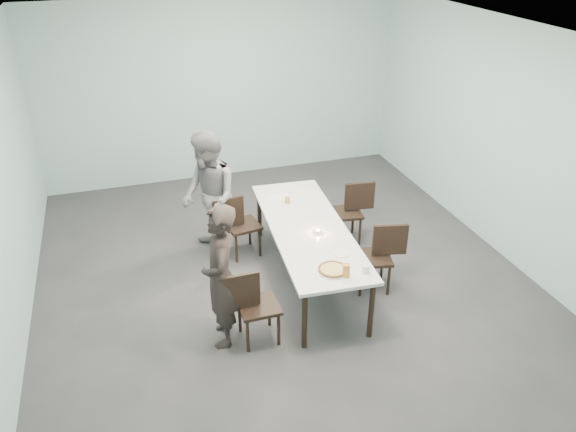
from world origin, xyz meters
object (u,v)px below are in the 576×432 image
object	(u,v)px
chair_far_right	(351,208)
pizza	(333,270)
table	(308,231)
beer_glass	(346,271)
chair_near_right	(380,252)
amber_tumbler	(287,200)
tealight	(318,232)
chair_near_left	(251,302)
water_tumbler	(366,269)
diner_near	(221,277)
diner_far	(209,197)
chair_far_left	(237,222)
side_plate	(341,253)

from	to	relation	value
chair_far_right	pizza	bearing A→B (deg)	67.52
table	beer_glass	world-z (taller)	beer_glass
chair_near_right	amber_tumbler	xyz separation A→B (m)	(-0.81, 1.12, 0.29)
beer_glass	tealight	size ratio (longest dim) A/B	2.68
chair_near_left	tealight	bearing A→B (deg)	34.93
beer_glass	water_tumbler	world-z (taller)	beer_glass
chair_far_right	diner_near	size ratio (longest dim) A/B	0.54
diner_far	pizza	distance (m)	2.12
chair_far_left	chair_far_right	xyz separation A→B (m)	(1.60, -0.08, 0.00)
chair_far_left	beer_glass	distance (m)	2.10
tealight	water_tumbler	bearing A→B (deg)	-78.31
chair_far_right	beer_glass	world-z (taller)	beer_glass
chair_near_right	diner_far	world-z (taller)	diner_far
chair_far_right	pizza	world-z (taller)	chair_far_right
chair_far_left	beer_glass	bearing A→B (deg)	-78.59
chair_near_right	diner_far	size ratio (longest dim) A/B	0.50
chair_near_right	beer_glass	size ratio (longest dim) A/B	5.80
chair_far_left	chair_far_right	bearing A→B (deg)	-12.19
water_tumbler	amber_tumbler	size ratio (longest dim) A/B	1.12
diner_far	tealight	distance (m)	1.55
chair_near_left	side_plate	world-z (taller)	chair_near_left
diner_near	tealight	distance (m)	1.43
water_tumbler	diner_far	bearing A→B (deg)	122.46
chair_far_left	chair_near_right	size ratio (longest dim) A/B	1.00
table	side_plate	world-z (taller)	side_plate
amber_tumbler	diner_far	bearing A→B (deg)	167.22
tealight	diner_near	bearing A→B (deg)	-154.37
diner_near	amber_tumbler	bearing A→B (deg)	151.78
chair_near_left	side_plate	size ratio (longest dim) A/B	4.83
chair_near_right	chair_far_right	distance (m)	1.18
table	tealight	world-z (taller)	tealight
table	chair_far_right	bearing A→B (deg)	39.67
chair_near_right	diner_far	bearing A→B (deg)	-23.95
chair_near_left	side_plate	bearing A→B (deg)	10.95
side_plate	tealight	world-z (taller)	tealight
diner_near	pizza	size ratio (longest dim) A/B	4.74
table	beer_glass	size ratio (longest dim) A/B	17.71
water_tumbler	amber_tumbler	xyz separation A→B (m)	(-0.29, 1.79, -0.01)
table	chair_far_left	distance (m)	1.11
diner_far	beer_glass	size ratio (longest dim) A/B	11.63
table	chair_near_left	bearing A→B (deg)	-136.41
chair_near_left	diner_near	xyz separation A→B (m)	(-0.28, 0.12, 0.30)
diner_far	water_tumbler	size ratio (longest dim) A/B	19.39
diner_far	tealight	world-z (taller)	diner_far
table	chair_near_right	world-z (taller)	chair_near_right
chair_near_right	table	bearing A→B (deg)	-16.04
chair_far_right	tealight	world-z (taller)	chair_far_right
side_plate	chair_near_left	bearing A→B (deg)	-168.08
beer_glass	pizza	bearing A→B (deg)	123.95
chair_far_right	side_plate	bearing A→B (deg)	69.11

